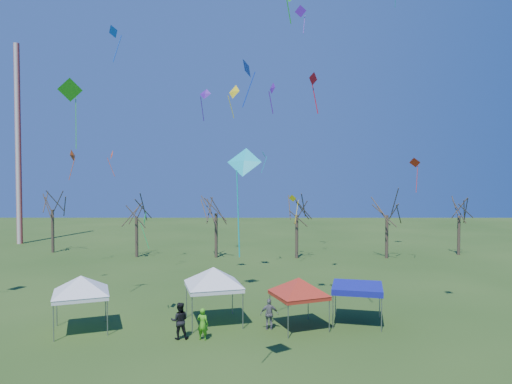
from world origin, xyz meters
TOP-DOWN VIEW (x-y plane):
  - ground at (0.00, 0.00)m, footprint 140.00×140.00m
  - radio_mast at (-28.00, 34.00)m, footprint 0.70×0.70m
  - tree_0 at (-20.85, 27.38)m, footprint 3.83×3.83m
  - tree_1 at (-10.77, 24.65)m, footprint 3.42×3.42m
  - tree_2 at (-2.37, 24.38)m, footprint 3.71×3.71m
  - tree_3 at (6.03, 24.04)m, footprint 3.59×3.59m
  - tree_4 at (15.36, 24.00)m, footprint 3.58×3.58m
  - tree_5 at (23.72, 26.07)m, footprint 3.39×3.39m
  - tent_white_west at (-7.74, 1.75)m, footprint 3.74×3.74m
  - tent_white_mid at (-0.57, 3.06)m, footprint 4.12×4.12m
  - tent_red at (4.27, 2.17)m, footprint 3.49×3.49m
  - tent_blue at (7.74, 3.13)m, footprint 3.36×3.36m
  - person_dark at (-2.10, 0.50)m, footprint 1.01×0.83m
  - person_green at (-0.88, 0.36)m, footprint 0.69×0.54m
  - person_grey at (2.63, 1.97)m, footprint 1.02×0.45m
  - kite_8 at (-9.52, 5.02)m, footprint 1.57×1.04m
  - kite_11 at (0.07, 13.56)m, footprint 1.19×1.16m
  - kite_17 at (5.32, 4.75)m, footprint 0.71×0.73m
  - kite_2 at (-15.25, 19.45)m, footprint 0.62×1.15m
  - kite_12 at (17.11, 20.88)m, footprint 1.26×1.17m
  - kite_27 at (1.47, -0.37)m, footprint 0.74×1.08m
  - kite_1 at (-4.64, 3.46)m, footprint 0.51×1.02m
  - kite_24 at (-2.12, 12.67)m, footprint 1.08×0.80m
  - kite_22 at (5.38, 20.70)m, footprint 1.04×0.95m
  - kite_19 at (2.56, 18.83)m, footprint 0.56×0.80m
  - kite_7 at (-8.94, 11.86)m, footprint 1.15×1.09m
  - kite_5 at (1.45, -5.64)m, footprint 1.46×1.05m
  - kite_18 at (2.86, 5.24)m, footprint 0.47×0.73m
  - kite_3 at (6.23, 22.60)m, footprint 1.23×0.83m
  - kite_13 at (-11.77, 19.78)m, footprint 0.84×1.03m

SIDE VIEW (x-z plane):
  - ground at x=0.00m, z-range 0.00..0.00m
  - person_green at x=-0.88m, z-range 0.00..1.66m
  - person_grey at x=2.63m, z-range 0.00..1.71m
  - person_dark at x=-2.10m, z-range 0.00..1.91m
  - tent_blue at x=7.74m, z-range 0.93..3.13m
  - tent_red at x=4.27m, z-range 1.01..4.31m
  - tent_white_west at x=-7.74m, z-range 1.08..4.60m
  - tent_white_mid at x=-0.57m, z-range 1.16..4.92m
  - tree_5 at x=23.72m, z-range 2.00..9.46m
  - tree_1 at x=-10.77m, z-range 2.02..9.56m
  - kite_1 at x=-4.64m, z-range 4.82..7.11m
  - tree_4 at x=15.36m, z-range 2.12..10.00m
  - tree_3 at x=6.03m, z-range 2.12..10.03m
  - kite_22 at x=5.38m, z-range 4.88..7.69m
  - tree_2 at x=-2.37m, z-range 2.20..10.38m
  - tree_0 at x=-20.85m, z-range 2.27..10.70m
  - kite_5 at x=1.45m, z-range 6.86..11.17m
  - kite_12 at x=17.11m, z-range 8.08..11.47m
  - kite_2 at x=-15.25m, z-range 8.97..11.85m
  - kite_13 at x=-11.77m, z-range 9.18..11.73m
  - kite_19 at x=2.56m, z-range 9.42..11.51m
  - radio_mast at x=-28.00m, z-range 0.00..25.00m
  - kite_8 at x=-9.52m, z-range 11.59..15.93m
  - kite_27 at x=1.47m, z-range 12.57..15.04m
  - kite_18 at x=2.86m, z-range 12.91..14.83m
  - kite_17 at x=5.32m, z-range 13.06..15.59m
  - kite_24 at x=-2.12m, z-range 13.61..16.15m
  - kite_11 at x=0.07m, z-range 13.91..16.55m
  - kite_7 at x=-8.94m, z-range 17.96..20.89m
  - kite_3 at x=6.23m, z-range 23.31..26.23m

